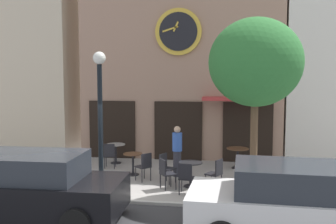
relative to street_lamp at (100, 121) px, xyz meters
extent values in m
cube|color=gray|center=(0.90, 1.67, -2.05)|extent=(25.98, 5.41, 0.05)
cube|color=#A8A5A0|center=(0.90, -1.01, -1.99)|extent=(25.98, 0.12, 0.08)
cube|color=#9E7A66|center=(1.70, 5.63, 2.20)|extent=(8.01, 2.51, 8.46)
cylinder|color=gold|center=(1.70, 4.32, 2.95)|extent=(1.78, 0.10, 1.78)
cylinder|color=black|center=(1.70, 4.26, 2.95)|extent=(1.46, 0.04, 1.46)
cube|color=gold|center=(1.62, 4.22, 3.13)|extent=(0.23, 0.03, 0.39)
cube|color=gold|center=(1.41, 4.22, 3.04)|extent=(0.61, 0.03, 0.24)
cube|color=black|center=(-0.96, 4.34, -0.88)|extent=(1.87, 0.10, 2.30)
cube|color=black|center=(1.70, 4.34, -0.88)|extent=(1.87, 0.10, 2.30)
cube|color=black|center=(4.37, 4.34, -0.88)|extent=(1.87, 0.10, 2.30)
cube|color=#B23333|center=(3.95, 4.03, 0.42)|extent=(2.56, 0.90, 0.12)
cylinder|color=black|center=(0.00, 0.00, -1.85)|extent=(0.32, 0.32, 0.36)
cylinder|color=black|center=(0.00, 0.00, -0.21)|extent=(0.14, 0.14, 3.63)
sphere|color=white|center=(0.00, 0.00, 1.78)|extent=(0.36, 0.36, 0.36)
cylinder|color=brown|center=(4.31, 0.06, -0.63)|extent=(0.20, 0.20, 2.80)
ellipsoid|color=#2D7033|center=(4.31, 0.06, 1.65)|extent=(2.50, 2.25, 2.38)
cylinder|color=black|center=(-0.55, 3.39, -1.67)|extent=(0.07, 0.07, 0.72)
cylinder|color=black|center=(-0.55, 3.39, -2.01)|extent=(0.40, 0.40, 0.03)
cylinder|color=gray|center=(-0.55, 3.39, -1.31)|extent=(0.72, 0.72, 0.03)
cylinder|color=black|center=(0.50, 1.81, -1.67)|extent=(0.07, 0.07, 0.72)
cylinder|color=black|center=(0.50, 1.81, -2.01)|extent=(0.40, 0.40, 0.03)
cylinder|color=brown|center=(0.50, 1.81, -1.31)|extent=(0.64, 0.64, 0.03)
cylinder|color=black|center=(2.52, 0.74, -1.66)|extent=(0.07, 0.07, 0.73)
cylinder|color=black|center=(2.52, 0.74, -2.01)|extent=(0.40, 0.40, 0.03)
cylinder|color=black|center=(2.52, 0.74, -1.29)|extent=(0.71, 0.71, 0.03)
cylinder|color=black|center=(3.98, 3.27, -1.67)|extent=(0.07, 0.07, 0.72)
cylinder|color=black|center=(3.98, 3.27, -2.01)|extent=(0.40, 0.40, 0.03)
cylinder|color=brown|center=(3.98, 3.27, -1.31)|extent=(0.78, 0.78, 0.03)
cube|color=black|center=(-0.55, 2.67, -1.58)|extent=(0.45, 0.45, 0.04)
cube|color=black|center=(-0.53, 2.49, -1.35)|extent=(0.38, 0.10, 0.45)
cylinder|color=black|center=(-0.41, 2.86, -1.80)|extent=(0.03, 0.03, 0.45)
cylinder|color=black|center=(-0.75, 2.81, -1.80)|extent=(0.03, 0.03, 0.45)
cylinder|color=black|center=(-0.36, 2.53, -1.80)|extent=(0.03, 0.03, 0.45)
cylinder|color=black|center=(-0.70, 2.48, -1.80)|extent=(0.03, 0.03, 0.45)
cube|color=black|center=(1.90, 0.40, -1.58)|extent=(0.56, 0.56, 0.04)
cube|color=black|center=(1.75, 0.30, -1.35)|extent=(0.25, 0.34, 0.45)
cylinder|color=black|center=(2.14, 0.36, -1.80)|extent=(0.03, 0.03, 0.45)
cylinder|color=black|center=(1.95, 0.64, -1.80)|extent=(0.03, 0.03, 0.45)
cylinder|color=black|center=(1.86, 0.17, -1.80)|extent=(0.03, 0.03, 0.45)
cylinder|color=black|center=(1.67, 0.45, -1.80)|extent=(0.03, 0.03, 0.45)
cube|color=black|center=(1.80, 1.03, -1.58)|extent=(0.54, 0.54, 0.04)
cube|color=black|center=(1.64, 1.11, -1.35)|extent=(0.20, 0.36, 0.45)
cylinder|color=black|center=(1.87, 0.80, -1.80)|extent=(0.03, 0.03, 0.45)
cylinder|color=black|center=(2.02, 1.11, -1.80)|extent=(0.03, 0.03, 0.45)
cylinder|color=black|center=(1.57, 0.95, -1.80)|extent=(0.03, 0.03, 0.45)
cylinder|color=black|center=(1.72, 1.26, -1.80)|extent=(0.03, 0.03, 0.45)
cube|color=black|center=(3.22, 0.60, -1.58)|extent=(0.54, 0.54, 0.04)
cube|color=black|center=(3.37, 0.51, -1.35)|extent=(0.22, 0.35, 0.45)
cylinder|color=black|center=(3.15, 0.83, -1.80)|extent=(0.03, 0.03, 0.45)
cylinder|color=black|center=(2.99, 0.53, -1.80)|extent=(0.03, 0.03, 0.45)
cylinder|color=black|center=(3.45, 0.67, -1.80)|extent=(0.03, 0.03, 0.45)
cylinder|color=black|center=(3.28, 0.37, -1.80)|extent=(0.03, 0.03, 0.45)
cube|color=black|center=(0.98, 1.17, -1.58)|extent=(0.56, 0.56, 0.04)
cube|color=black|center=(1.12, 1.06, -1.35)|extent=(0.28, 0.31, 0.45)
cylinder|color=black|center=(0.97, 1.41, -1.80)|extent=(0.03, 0.03, 0.45)
cylinder|color=black|center=(0.74, 1.16, -1.80)|extent=(0.03, 0.03, 0.45)
cylinder|color=black|center=(1.22, 1.19, -1.80)|extent=(0.03, 0.03, 0.45)
cylinder|color=black|center=(1.00, 0.93, -1.80)|extent=(0.03, 0.03, 0.45)
cube|color=black|center=(2.48, 0.02, -1.58)|extent=(0.44, 0.44, 0.04)
cube|color=black|center=(2.46, -0.16, -1.35)|extent=(0.38, 0.08, 0.45)
cylinder|color=black|center=(2.66, 0.17, -1.80)|extent=(0.03, 0.03, 0.45)
cylinder|color=black|center=(2.33, 0.21, -1.80)|extent=(0.03, 0.03, 0.45)
cylinder|color=black|center=(2.63, -0.16, -1.80)|extent=(0.03, 0.03, 0.45)
cylinder|color=black|center=(2.29, -0.13, -1.80)|extent=(0.03, 0.03, 0.45)
cylinder|color=#2D2D38|center=(1.98, 1.86, -1.60)|extent=(0.36, 0.36, 0.85)
cylinder|color=#3359B2|center=(1.98, 1.86, -0.88)|extent=(0.45, 0.45, 0.60)
sphere|color=tan|center=(1.98, 1.86, -0.47)|extent=(0.22, 0.22, 0.22)
cube|color=black|center=(-0.88, -2.44, -1.43)|extent=(4.34, 1.90, 0.75)
cube|color=#262B33|center=(-0.88, -2.44, -0.78)|extent=(2.44, 1.64, 0.60)
cylinder|color=black|center=(0.56, -3.30, -1.71)|extent=(0.64, 0.23, 0.64)
cylinder|color=black|center=(0.52, -1.50, -1.71)|extent=(0.64, 0.23, 0.64)
cube|color=white|center=(4.96, -2.69, -1.43)|extent=(4.37, 1.98, 0.75)
cube|color=#262B33|center=(4.96, -2.69, -0.78)|extent=(2.47, 1.68, 0.60)
cylinder|color=black|center=(3.58, -1.73, -1.71)|extent=(0.65, 0.25, 0.64)
camera|label=1|loc=(3.56, -10.57, 1.31)|focal=41.46mm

